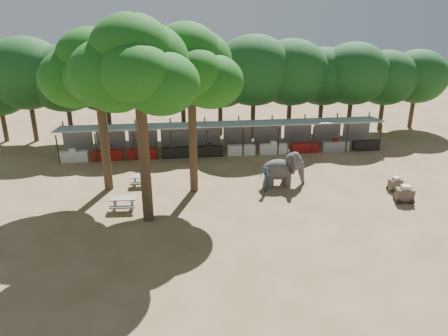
{
  "coord_description": "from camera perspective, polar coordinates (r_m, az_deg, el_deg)",
  "views": [
    {
      "loc": [
        -4.14,
        -22.1,
        12.77
      ],
      "look_at": [
        -1.0,
        5.0,
        2.0
      ],
      "focal_mm": 35.0,
      "sensor_mm": 36.0,
      "label": 1
    }
  ],
  "objects": [
    {
      "name": "vendor_stalls",
      "position": [
        37.99,
        -0.04,
        3.79
      ],
      "size": [
        28.0,
        2.99,
        2.8
      ],
      "color": "#999CA0",
      "rests_on": "ground"
    },
    {
      "name": "backdrop_trees",
      "position": [
        41.94,
        -0.86,
        11.58
      ],
      "size": [
        46.46,
        5.95,
        8.33
      ],
      "color": "#332316",
      "rests_on": "ground"
    },
    {
      "name": "handler",
      "position": [
        30.45,
        5.52,
        -1.49
      ],
      "size": [
        0.65,
        0.77,
        1.82
      ],
      "primitive_type": "imported",
      "rotation": [
        0.0,
        0.0,
        1.18
      ],
      "color": "#26384C",
      "rests_on": "ground"
    },
    {
      "name": "elephant",
      "position": [
        31.56,
        7.76,
        -0.09
      ],
      "size": [
        3.21,
        2.48,
        2.48
      ],
      "rotation": [
        0.0,
        0.0,
        0.01
      ],
      "color": "#3D3B3B",
      "rests_on": "ground"
    },
    {
      "name": "cart_back",
      "position": [
        33.0,
        21.48,
        -1.9
      ],
      "size": [
        1.14,
        0.9,
        0.98
      ],
      "rotation": [
        0.0,
        0.0,
        0.27
      ],
      "color": "#3E342A",
      "rests_on": "ground"
    },
    {
      "name": "picnic_table_near",
      "position": [
        28.69,
        -12.97,
        -4.3
      ],
      "size": [
        1.69,
        1.53,
        0.81
      ],
      "rotation": [
        0.0,
        0.0,
        -0.05
      ],
      "color": "gray",
      "rests_on": "ground"
    },
    {
      "name": "cart_front",
      "position": [
        31.29,
        22.53,
        -3.13
      ],
      "size": [
        1.33,
        0.98,
        1.19
      ],
      "rotation": [
        0.0,
        0.0,
        -0.17
      ],
      "color": "#3E342A",
      "rests_on": "ground"
    },
    {
      "name": "yard_tree_center",
      "position": [
        24.63,
        -11.47,
        12.81
      ],
      "size": [
        7.1,
        6.9,
        12.04
      ],
      "color": "#332316",
      "rests_on": "ground"
    },
    {
      "name": "yard_tree_left",
      "position": [
        30.06,
        -16.46,
        11.95
      ],
      "size": [
        7.1,
        6.9,
        11.02
      ],
      "color": "#332316",
      "rests_on": "ground"
    },
    {
      "name": "yard_tree_back",
      "position": [
        28.62,
        -4.64,
        12.98
      ],
      "size": [
        7.1,
        6.9,
        11.36
      ],
      "color": "#332316",
      "rests_on": "ground"
    },
    {
      "name": "ground",
      "position": [
        25.86,
        3.51,
        -8.1
      ],
      "size": [
        100.0,
        100.0,
        0.0
      ],
      "primitive_type": "plane",
      "color": "brown",
      "rests_on": "ground"
    },
    {
      "name": "picnic_table_far",
      "position": [
        32.02,
        -10.66,
        -1.4
      ],
      "size": [
        1.52,
        1.37,
        0.74
      ],
      "rotation": [
        0.0,
        0.0,
        0.02
      ],
      "color": "gray",
      "rests_on": "ground"
    }
  ]
}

